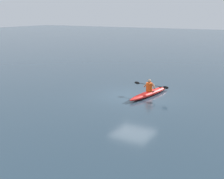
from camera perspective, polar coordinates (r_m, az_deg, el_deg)
name	(u,v)px	position (r m, az deg, el deg)	size (l,w,h in m)	color
ground_plane	(134,96)	(19.27, 4.05, -1.20)	(160.00, 160.00, 0.00)	#283D4C
kayak	(150,93)	(19.46, 6.94, -0.66)	(1.10, 4.33, 0.30)	red
kayaker	(149,86)	(19.28, 6.86, 0.60)	(2.44, 0.57, 0.74)	#E04C14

